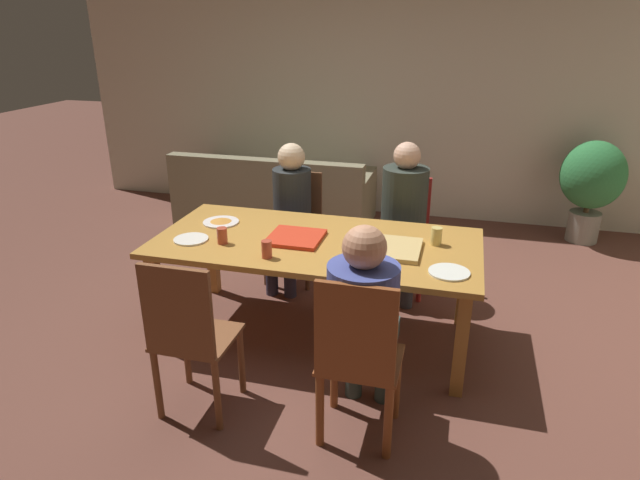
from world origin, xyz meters
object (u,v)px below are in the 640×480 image
chair_2 (358,359)px  couch (274,198)px  person_0 (403,208)px  pizza_box_0 (295,238)px  chair_1 (296,219)px  drinking_glass_1 (436,236)px  drinking_glass_0 (267,249)px  chair_3 (188,334)px  person_2 (364,312)px  person_1 (290,204)px  plate_0 (221,222)px  plate_2 (449,272)px  pizza_box_1 (390,248)px  dining_table (316,251)px  plate_1 (191,239)px  drinking_glass_2 (222,236)px  chair_0 (404,229)px  potted_plant (592,180)px

chair_2 → couch: chair_2 is taller
person_0 → pizza_box_0: person_0 is taller
chair_1 → drinking_glass_1: chair_1 is taller
chair_1 → couch: chair_1 is taller
drinking_glass_1 → drinking_glass_0: bearing=-154.0°
chair_3 → drinking_glass_0: 0.73m
person_2 → couch: person_2 is taller
person_1 → drinking_glass_0: size_ratio=10.53×
plate_0 → drinking_glass_0: (0.54, -0.50, 0.05)m
person_1 → person_2: 1.86m
plate_0 → plate_2: 1.69m
pizza_box_1 → drinking_glass_1: size_ratio=3.26×
person_1 → couch: bearing=114.6°
person_2 → pizza_box_0: (-0.62, 0.82, 0.03)m
dining_table → drinking_glass_0: size_ratio=19.21×
pizza_box_0 → plate_1: pizza_box_0 is taller
person_2 → chair_3: person_2 is taller
dining_table → plate_1: (-0.81, -0.21, 0.08)m
chair_1 → pizza_box_1: chair_1 is taller
dining_table → drinking_glass_0: drinking_glass_0 is taller
person_1 → person_2: (0.92, -1.61, 0.01)m
drinking_glass_1 → chair_1: bearing=146.7°
person_0 → drinking_glass_2: size_ratio=11.43×
pizza_box_0 → pizza_box_1: (0.64, -0.02, 0.00)m
chair_2 → plate_2: (0.40, 0.68, 0.22)m
drinking_glass_1 → couch: drinking_glass_1 is taller
plate_2 → pizza_box_0: bearing=165.2°
chair_0 → drinking_glass_1: bearing=-70.0°
dining_table → pizza_box_1: size_ratio=5.57×
person_1 → pizza_box_0: size_ratio=3.36×
dining_table → drinking_glass_1: drinking_glass_1 is taller
person_2 → plate_2: size_ratio=4.97×
person_0 → couch: person_0 is taller
drinking_glass_1 → potted_plant: (1.36, 2.28, -0.15)m
plate_0 → dining_table: bearing=-11.1°
chair_2 → pizza_box_1: bearing=89.0°
drinking_glass_2 → plate_0: bearing=116.2°
pizza_box_0 → couch: couch is taller
person_2 → plate_1: person_2 is taller
plate_1 → drinking_glass_0: size_ratio=2.05×
person_1 → plate_0: bearing=-117.2°
chair_0 → chair_2: (-0.00, -1.91, 0.00)m
pizza_box_0 → couch: bearing=113.2°
pizza_box_0 → plate_0: size_ratio=1.36×
person_0 → couch: (-1.55, 1.35, -0.46)m
chair_0 → person_1: size_ratio=0.78×
chair_2 → plate_2: 0.82m
plate_1 → drinking_glass_0: bearing=-13.4°
plate_0 → plate_1: size_ratio=1.12×
person_2 → couch: (-1.55, 3.00, -0.44)m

